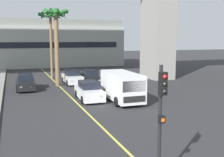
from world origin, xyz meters
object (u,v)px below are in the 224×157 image
palm_tree_near_median (51,24)px  traffic_light_median_near (161,110)px  car_queue_third (72,77)px  palm_tree_mid_median (56,26)px  car_queue_front (89,91)px  car_queue_second (91,77)px  delivery_van (122,86)px  car_queue_fourth (26,83)px

palm_tree_near_median → traffic_light_median_near: bearing=-90.7°
palm_tree_near_median → car_queue_third: bearing=-76.1°
car_queue_third → palm_tree_mid_median: size_ratio=0.50×
palm_tree_mid_median → car_queue_front: bearing=-80.2°
car_queue_front → car_queue_second: same height
car_queue_second → palm_tree_near_median: bearing=118.7°
delivery_van → traffic_light_median_near: (-3.67, -12.62, 1.43)m
car_queue_third → traffic_light_median_near: bearing=-94.4°
car_queue_second → car_queue_fourth: size_ratio=1.01×
car_queue_fourth → car_queue_second: bearing=13.0°
car_queue_fourth → delivery_van: delivery_van is taller
traffic_light_median_near → palm_tree_mid_median: size_ratio=0.51×
car_queue_third → car_queue_fourth: size_ratio=1.00×
car_queue_fourth → palm_tree_mid_median: palm_tree_mid_median is taller
palm_tree_mid_median → car_queue_fourth: bearing=-158.1°
car_queue_second → car_queue_front: bearing=-106.4°
car_queue_front → delivery_van: (2.32, -1.50, 0.57)m
car_queue_fourth → traffic_light_median_near: bearing=-80.7°
palm_tree_near_median → palm_tree_mid_median: palm_tree_near_median is taller
palm_tree_near_median → car_queue_second: bearing=-61.3°
car_queue_front → palm_tree_near_median: 15.83m
car_queue_front → car_queue_third: size_ratio=1.01×
delivery_van → palm_tree_mid_median: bearing=111.3°
car_queue_front → car_queue_fourth: bearing=125.6°
traffic_light_median_near → car_queue_second: bearing=80.4°
car_queue_second → traffic_light_median_near: 22.78m
traffic_light_median_near → palm_tree_near_median: palm_tree_near_median is taller
car_queue_second → delivery_van: bearing=-90.7°
car_queue_third → palm_tree_near_median: size_ratio=0.49×
palm_tree_near_median → palm_tree_mid_median: 6.63m
car_queue_second → delivery_van: delivery_van is taller
palm_tree_near_median → car_queue_front: bearing=-86.0°
car_queue_third → delivery_van: bearing=-79.5°
car_queue_fourth → palm_tree_near_median: size_ratio=0.48×
car_queue_third → palm_tree_near_median: (-1.43, 5.78, 6.19)m
delivery_van → palm_tree_near_median: size_ratio=0.62×
car_queue_front → traffic_light_median_near: traffic_light_median_near is taller
car_queue_front → car_queue_fourth: 8.12m
delivery_van → traffic_light_median_near: 13.22m
car_queue_front → traffic_light_median_near: (-1.35, -14.12, 1.99)m
car_queue_third → car_queue_second: bearing=-14.1°
car_queue_front → car_queue_third: (0.43, 8.76, 0.00)m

